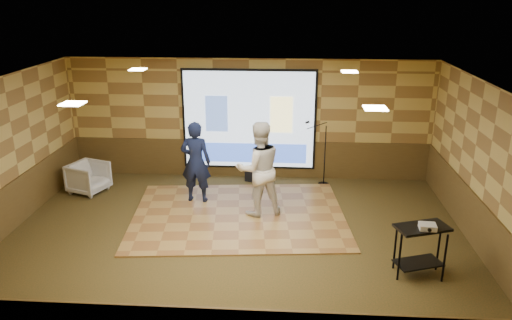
# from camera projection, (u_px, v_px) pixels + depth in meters

# --- Properties ---
(ground) EXTENTS (9.00, 9.00, 0.00)m
(ground) POSITION_uv_depth(u_px,v_px,m) (235.00, 240.00, 9.57)
(ground) COLOR #2E3317
(ground) RESTS_ON ground
(room_shell) EXTENTS (9.04, 7.04, 3.02)m
(room_shell) POSITION_uv_depth(u_px,v_px,m) (233.00, 135.00, 8.89)
(room_shell) COLOR tan
(room_shell) RESTS_ON ground
(wainscot_back) EXTENTS (9.00, 0.04, 0.95)m
(wainscot_back) POSITION_uv_depth(u_px,v_px,m) (249.00, 158.00, 12.70)
(wainscot_back) COLOR #503B1A
(wainscot_back) RESTS_ON ground
(wainscot_left) EXTENTS (0.04, 7.00, 0.95)m
(wainscot_left) POSITION_uv_depth(u_px,v_px,m) (6.00, 211.00, 9.70)
(wainscot_left) COLOR #503B1A
(wainscot_left) RESTS_ON ground
(wainscot_right) EXTENTS (0.04, 7.00, 0.95)m
(wainscot_right) POSITION_uv_depth(u_px,v_px,m) (477.00, 225.00, 9.14)
(wainscot_right) COLOR #503B1A
(wainscot_right) RESTS_ON ground
(projector_screen) EXTENTS (3.32, 0.06, 2.52)m
(projector_screen) POSITION_uv_depth(u_px,v_px,m) (249.00, 121.00, 12.34)
(projector_screen) COLOR black
(projector_screen) RESTS_ON room_shell
(downlight_nw) EXTENTS (0.32, 0.32, 0.02)m
(downlight_nw) POSITION_uv_depth(u_px,v_px,m) (138.00, 69.00, 10.45)
(downlight_nw) COLOR #FFEABF
(downlight_nw) RESTS_ON room_shell
(downlight_ne) EXTENTS (0.32, 0.32, 0.02)m
(downlight_ne) POSITION_uv_depth(u_px,v_px,m) (350.00, 72.00, 10.17)
(downlight_ne) COLOR #FFEABF
(downlight_ne) RESTS_ON room_shell
(downlight_sw) EXTENTS (0.32, 0.32, 0.02)m
(downlight_sw) POSITION_uv_depth(u_px,v_px,m) (73.00, 104.00, 7.33)
(downlight_sw) COLOR #FFEABF
(downlight_sw) RESTS_ON room_shell
(downlight_se) EXTENTS (0.32, 0.32, 0.02)m
(downlight_se) POSITION_uv_depth(u_px,v_px,m) (375.00, 108.00, 7.05)
(downlight_se) COLOR #FFEABF
(downlight_se) RESTS_ON room_shell
(dance_floor) EXTENTS (4.75, 3.80, 0.03)m
(dance_floor) POSITION_uv_depth(u_px,v_px,m) (239.00, 215.00, 10.60)
(dance_floor) COLOR #A57B3C
(dance_floor) RESTS_ON ground
(player_left) EXTENTS (0.70, 0.48, 1.83)m
(player_left) POSITION_uv_depth(u_px,v_px,m) (196.00, 162.00, 11.01)
(player_left) COLOR #121A3A
(player_left) RESTS_ON dance_floor
(player_right) EXTENTS (1.18, 1.05, 2.02)m
(player_right) POSITION_uv_depth(u_px,v_px,m) (259.00, 169.00, 10.32)
(player_right) COLOR silver
(player_right) RESTS_ON dance_floor
(av_table) EXTENTS (0.86, 0.45, 0.90)m
(av_table) POSITION_uv_depth(u_px,v_px,m) (421.00, 242.00, 8.22)
(av_table) COLOR black
(av_table) RESTS_ON ground
(projector) EXTENTS (0.28, 0.24, 0.09)m
(projector) POSITION_uv_depth(u_px,v_px,m) (428.00, 227.00, 8.02)
(projector) COLOR silver
(projector) RESTS_ON av_table
(mic_stand) EXTENTS (0.63, 0.26, 1.61)m
(mic_stand) POSITION_uv_depth(u_px,v_px,m) (322.00, 165.00, 12.16)
(mic_stand) COLOR black
(mic_stand) RESTS_ON ground
(banquet_chair) EXTENTS (1.00, 0.99, 0.72)m
(banquet_chair) POSITION_uv_depth(u_px,v_px,m) (89.00, 178.00, 11.74)
(banquet_chair) COLOR gray
(banquet_chair) RESTS_ON ground
(duffel_bag) EXTENTS (0.49, 0.40, 0.26)m
(duffel_bag) POSITION_uv_depth(u_px,v_px,m) (255.00, 176.00, 12.50)
(duffel_bag) COLOR black
(duffel_bag) RESTS_ON ground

